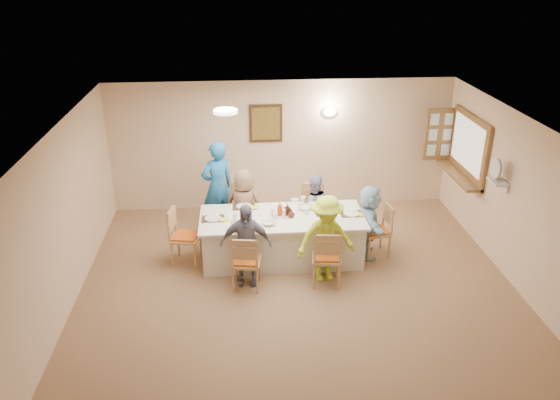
{
  "coord_description": "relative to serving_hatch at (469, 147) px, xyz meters",
  "views": [
    {
      "loc": [
        -0.84,
        -6.4,
        4.57
      ],
      "look_at": [
        -0.2,
        1.4,
        1.05
      ],
      "focal_mm": 35.0,
      "sensor_mm": 36.0,
      "label": 1
    }
  ],
  "objects": [
    {
      "name": "chair_back_left",
      "position": [
        -3.98,
        -0.2,
        -1.01
      ],
      "size": [
        0.51,
        0.51,
        0.99
      ],
      "primitive_type": null,
      "rotation": [
        0.0,
        0.0,
        0.09
      ],
      "color": "tan",
      "rests_on": "ground"
    },
    {
      "name": "chair_front_left",
      "position": [
        -3.98,
        -1.8,
        -1.05
      ],
      "size": [
        0.49,
        0.49,
        0.9
      ],
      "primitive_type": null,
      "rotation": [
        0.0,
        0.0,
        3.0
      ],
      "color": "tan",
      "rests_on": "ground"
    },
    {
      "name": "plate_fl",
      "position": [
        -3.98,
        -1.42,
        -0.73
      ],
      "size": [
        0.24,
        0.24,
        0.01
      ],
      "primitive_type": "cylinder",
      "color": "white",
      "rests_on": "dining_table"
    },
    {
      "name": "placemat_le",
      "position": [
        -4.48,
        -1.0,
        -0.74
      ],
      "size": [
        0.36,
        0.27,
        0.01
      ],
      "primitive_type": "cube",
      "color": "#472B19",
      "rests_on": "dining_table"
    },
    {
      "name": "bowl_b",
      "position": [
        -2.99,
        -0.77,
        -0.71
      ],
      "size": [
        0.37,
        0.37,
        0.07
      ],
      "primitive_type": "imported",
      "rotation": [
        0.0,
        0.0,
        -0.39
      ],
      "color": "white",
      "rests_on": "dining_table"
    },
    {
      "name": "chair_front_right",
      "position": [
        -2.78,
        -1.8,
        -1.03
      ],
      "size": [
        0.5,
        0.5,
        0.94
      ],
      "primitive_type": null,
      "rotation": [
        0.0,
        0.0,
        3.02
      ],
      "color": "tan",
      "rests_on": "ground"
    },
    {
      "name": "shutter_door",
      "position": [
        -0.26,
        0.76,
        0.0
      ],
      "size": [
        0.55,
        0.04,
        1.0
      ],
      "primitive_type": "cube",
      "color": "olive",
      "rests_on": "room_walls"
    },
    {
      "name": "condiment_ketchup",
      "position": [
        -3.41,
        -0.96,
        -0.62
      ],
      "size": [
        0.14,
        0.14,
        0.23
      ],
      "primitive_type": "imported",
      "rotation": [
        0.0,
        0.0,
        0.31
      ],
      "color": "red",
      "rests_on": "dining_table"
    },
    {
      "name": "dining_table",
      "position": [
        -3.38,
        -1.0,
        -1.12
      ],
      "size": [
        2.62,
        1.11,
        0.76
      ],
      "primitive_type": "cube",
      "color": "white",
      "rests_on": "ground"
    },
    {
      "name": "teacup_b",
      "position": [
        -2.97,
        -0.44,
        -0.7
      ],
      "size": [
        0.14,
        0.14,
        0.09
      ],
      "primitive_type": "imported",
      "rotation": [
        0.0,
        0.0,
        0.21
      ],
      "color": "white",
      "rests_on": "dining_table"
    },
    {
      "name": "room_walls",
      "position": [
        -3.21,
        -2.4,
        0.01
      ],
      "size": [
        7.0,
        7.0,
        7.0
      ],
      "color": "beige",
      "rests_on": "ground"
    },
    {
      "name": "drinking_glass",
      "position": [
        -3.53,
        -0.95,
        -0.68
      ],
      "size": [
        0.07,
        0.07,
        0.1
      ],
      "primitive_type": "cylinder",
      "color": "silver",
      "rests_on": "dining_table"
    },
    {
      "name": "placemat_bl",
      "position": [
        -3.98,
        -0.58,
        -0.74
      ],
      "size": [
        0.38,
        0.28,
        0.01
      ],
      "primitive_type": "cube",
      "color": "#472B19",
      "rests_on": "dining_table"
    },
    {
      "name": "diner_right_end",
      "position": [
        -1.96,
        -1.0,
        -0.88
      ],
      "size": [
        1.22,
        0.6,
        1.24
      ],
      "primitive_type": "imported",
      "rotation": [
        0.0,
        0.0,
        1.47
      ],
      "color": "#B0E0F5",
      "rests_on": "ground"
    },
    {
      "name": "ground",
      "position": [
        -3.21,
        -2.4,
        -1.5
      ],
      "size": [
        7.0,
        7.0,
        0.0
      ],
      "primitive_type": "plane",
      "color": "#9B754E"
    },
    {
      "name": "placemat_fr",
      "position": [
        -2.78,
        -1.42,
        -0.74
      ],
      "size": [
        0.33,
        0.24,
        0.01
      ],
      "primitive_type": "cube",
      "color": "#472B19",
      "rests_on": "dining_table"
    },
    {
      "name": "chair_back_right",
      "position": [
        -2.78,
        -0.2,
        -1.04
      ],
      "size": [
        0.49,
        0.49,
        0.91
      ],
      "primitive_type": null,
      "rotation": [
        0.0,
        0.0,
        -0.13
      ],
      "color": "tan",
      "rests_on": "ground"
    },
    {
      "name": "napkin_re",
      "position": [
        -2.08,
        -1.05,
        -0.73
      ],
      "size": [
        0.14,
        0.14,
        0.01
      ],
      "primitive_type": "cube",
      "color": "yellow",
      "rests_on": "dining_table"
    },
    {
      "name": "chair_left_end",
      "position": [
        -4.93,
        -1.0,
        -1.03
      ],
      "size": [
        0.53,
        0.53,
        0.95
      ],
      "primitive_type": null,
      "rotation": [
        0.0,
        0.0,
        1.38
      ],
      "color": "tan",
      "rests_on": "ground"
    },
    {
      "name": "bowl_a",
      "position": [
        -3.6,
        -1.27,
        -0.71
      ],
      "size": [
        0.28,
        0.28,
        0.05
      ],
      "primitive_type": "imported",
      "rotation": [
        0.0,
        0.0,
        0.18
      ],
      "color": "white",
      "rests_on": "dining_table"
    },
    {
      "name": "caregiver",
      "position": [
        -4.43,
        0.15,
        -0.67
      ],
      "size": [
        0.93,
        0.9,
        1.66
      ],
      "primitive_type": "imported",
      "rotation": [
        0.0,
        0.0,
        3.62
      ],
      "color": "#2276BF",
      "rests_on": "ground"
    },
    {
      "name": "diner_front_left",
      "position": [
        -3.98,
        -1.68,
        -0.85
      ],
      "size": [
        0.82,
        0.44,
        1.31
      ],
      "primitive_type": "imported",
      "rotation": [
        0.0,
        0.0,
        -0.08
      ],
      "color": "slate",
      "rests_on": "ground"
    },
    {
      "name": "napkin_fl",
      "position": [
        -3.8,
        -1.47,
        -0.73
      ],
      "size": [
        0.14,
        0.14,
        0.01
      ],
      "primitive_type": "cube",
      "color": "yellow",
      "rests_on": "dining_table"
    },
    {
      "name": "placemat_br",
      "position": [
        -2.78,
        -0.58,
        -0.74
      ],
      "size": [
        0.36,
        0.27,
        0.01
      ],
      "primitive_type": "cube",
      "color": "#472B19",
      "rests_on": "dining_table"
    },
    {
      "name": "serving_hatch",
      "position": [
        0.0,
        0.0,
        0.0
      ],
      "size": [
        0.06,
        1.5,
        1.15
      ],
      "primitive_type": "cube",
      "color": "olive",
      "rests_on": "room_walls"
    },
    {
      "name": "plate_le",
      "position": [
        -4.48,
        -1.0,
        -0.73
      ],
      "size": [
        0.26,
        0.26,
        0.02
      ],
      "primitive_type": "cylinder",
      "color": "white",
      "rests_on": "dining_table"
    },
    {
      "name": "wall_picture",
      "position": [
        -3.51,
        1.06,
        0.2
      ],
      "size": [
        0.62,
        0.05,
        0.72
      ],
      "color": "#3D2715",
      "rests_on": "room_walls"
    },
    {
      "name": "napkin_bl",
      "position": [
        -3.8,
        -0.63,
        -0.73
      ],
      "size": [
        0.13,
        0.13,
        0.01
      ],
      "primitive_type": "cube",
      "color": "yellow",
      "rests_on": "dining_table"
    },
    {
      "name": "placemat_fl",
      "position": [
        -3.98,
        -1.42,
        -0.74
      ],
      "size": [
        0.33,
        0.25,
        0.01
      ],
      "primitive_type": "cube",
      "color": "#472B19",
      "rests_on": "dining_table"
    },
    {
      "name": "napkin_fr",
      "position": [
        -2.6,
        -1.47,
        -0.73
      ],
      "size": [
        0.15,
        0.15,
        0.01
      ],
      "primitive_type": "cube",
      "color": "yellow",
      "rests_on": "dining_table"
    },
    {
      "name": "condiment_brown",
      "position": [
        -3.29,
        -0.94,
        -0.64
      ],
      "size": [
        0.13,
        0.13,
        0.19
      ],
      "primitive_type": "imported",
      "rotation": [
        0.0,
        0.0,
        0.29
      ],
      "color": "#461D12",
      "rests_on": "dining_table"
    },
    {
      "name": "teacup_a",
      "position": [
        -4.14,
        -1.28,
        -0.7
      ],
      "size": [
        0.15,
        0.15,
        0.09
      ],
      "primitive_type": "imported",
      "rotation": [
        0.0,
        0.0,
        0.19
      ],
      "color": "white",
      "rests_on": "dining_table"
    },
    {
      "name": "placemat_re",
      "position": [
        -2.26,
        -1.0,
        -0.74
      ],
      "size": [
        0.35,
        0.26,
        0.01
      ],
      "primitive_type": "cube",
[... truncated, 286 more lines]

